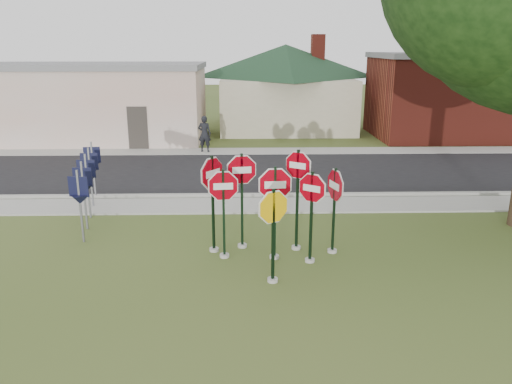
{
  "coord_description": "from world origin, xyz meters",
  "views": [
    {
      "loc": [
        -0.65,
        -10.18,
        5.09
      ],
      "look_at": [
        -0.35,
        2.0,
        1.52
      ],
      "focal_mm": 35.0,
      "sensor_mm": 36.0,
      "label": 1
    }
  ],
  "objects_px": {
    "stop_sign_center": "(275,200)",
    "stop_sign_yellow": "(273,225)",
    "stop_sign_left": "(223,202)",
    "pedestrian": "(205,134)"
  },
  "relations": [
    {
      "from": "stop_sign_center",
      "to": "stop_sign_yellow",
      "type": "bearing_deg",
      "value": -95.13
    },
    {
      "from": "stop_sign_center",
      "to": "stop_sign_yellow",
      "type": "relative_size",
      "value": 1.09
    },
    {
      "from": "stop_sign_center",
      "to": "stop_sign_left",
      "type": "distance_m",
      "value": 1.25
    },
    {
      "from": "pedestrian",
      "to": "stop_sign_yellow",
      "type": "bearing_deg",
      "value": 110.81
    },
    {
      "from": "stop_sign_yellow",
      "to": "stop_sign_center",
      "type": "bearing_deg",
      "value": 84.87
    },
    {
      "from": "stop_sign_yellow",
      "to": "pedestrian",
      "type": "bearing_deg",
      "value": 100.22
    },
    {
      "from": "stop_sign_yellow",
      "to": "stop_sign_left",
      "type": "distance_m",
      "value": 1.79
    },
    {
      "from": "stop_sign_left",
      "to": "stop_sign_center",
      "type": "bearing_deg",
      "value": -4.62
    },
    {
      "from": "pedestrian",
      "to": "stop_sign_left",
      "type": "bearing_deg",
      "value": 106.94
    },
    {
      "from": "stop_sign_left",
      "to": "pedestrian",
      "type": "bearing_deg",
      "value": 96.35
    }
  ]
}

